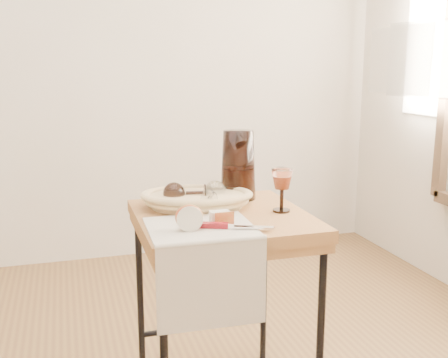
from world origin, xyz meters
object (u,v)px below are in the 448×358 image
object	(u,v)px
tea_towel	(201,228)
table_knife	(234,226)
wine_goblet	(282,190)
bread_basket	(197,200)
apple_half	(189,217)
goblet_lying_a	(187,193)
goblet_lying_b	(213,194)
side_table	(222,313)
pitcher	(238,165)

from	to	relation	value
tea_towel	table_knife	xyz separation A→B (m)	(0.09, -0.05, 0.01)
tea_towel	wine_goblet	size ratio (longest dim) A/B	2.12
tea_towel	bread_basket	world-z (taller)	bread_basket
bread_basket	apple_half	xyz separation A→B (m)	(-0.09, -0.25, 0.02)
tea_towel	bread_basket	xyz separation A→B (m)	(0.05, 0.24, 0.02)
goblet_lying_a	goblet_lying_b	size ratio (longest dim) A/B	1.03
apple_half	wine_goblet	bearing A→B (deg)	27.83
side_table	pitcher	bearing A→B (deg)	58.08
tea_towel	wine_goblet	xyz separation A→B (m)	(0.30, 0.11, 0.07)
pitcher	wine_goblet	world-z (taller)	pitcher
wine_goblet	table_knife	distance (m)	0.27
goblet_lying_b	side_table	bearing A→B (deg)	-146.33
goblet_lying_a	table_knife	xyz separation A→B (m)	(0.07, -0.30, -0.04)
goblet_lying_a	apple_half	xyz separation A→B (m)	(-0.06, -0.27, -0.01)
side_table	table_knife	size ratio (longest dim) A/B	3.22
tea_towel	pitcher	distance (m)	0.41
apple_half	bread_basket	bearing A→B (deg)	79.06
side_table	table_knife	distance (m)	0.41
tea_towel	table_knife	bearing A→B (deg)	-25.36
goblet_lying_b	wine_goblet	size ratio (longest dim) A/B	0.81
goblet_lying_a	bread_basket	bearing A→B (deg)	163.19
side_table	wine_goblet	xyz separation A→B (m)	(0.20, -0.03, 0.42)
tea_towel	goblet_lying_b	distance (m)	0.24
wine_goblet	goblet_lying_b	bearing A→B (deg)	151.85
goblet_lying_a	apple_half	world-z (taller)	goblet_lying_a
tea_towel	apple_half	world-z (taller)	apple_half
goblet_lying_b	apple_half	distance (m)	0.27
goblet_lying_b	table_knife	distance (m)	0.26
side_table	tea_towel	bearing A→B (deg)	-128.18
table_knife	bread_basket	bearing A→B (deg)	120.10
table_knife	pitcher	bearing A→B (deg)	91.75
goblet_lying_b	wine_goblet	world-z (taller)	wine_goblet
bread_basket	goblet_lying_a	world-z (taller)	goblet_lying_a
pitcher	apple_half	xyz separation A→B (m)	(-0.26, -0.34, -0.08)
tea_towel	bread_basket	distance (m)	0.24
goblet_lying_b	pitcher	xyz separation A→B (m)	(0.12, 0.10, 0.08)
bread_basket	side_table	bearing A→B (deg)	-45.59
tea_towel	goblet_lying_b	bearing A→B (deg)	67.74
bread_basket	table_knife	distance (m)	0.28
bread_basket	wine_goblet	size ratio (longest dim) A/B	2.28
bread_basket	pitcher	bearing A→B (deg)	39.20
goblet_lying_a	wine_goblet	world-z (taller)	wine_goblet
goblet_lying_a	pitcher	size ratio (longest dim) A/B	0.43
tea_towel	goblet_lying_a	world-z (taller)	goblet_lying_a
goblet_lying_b	goblet_lying_a	bearing A→B (deg)	92.80
tea_towel	apple_half	distance (m)	0.06
goblet_lying_a	wine_goblet	bearing A→B (deg)	162.83
table_knife	tea_towel	bearing A→B (deg)	174.55
side_table	goblet_lying_a	size ratio (longest dim) A/B	5.69
bread_basket	wine_goblet	world-z (taller)	wine_goblet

